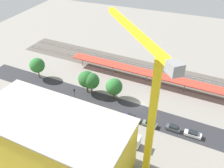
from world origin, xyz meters
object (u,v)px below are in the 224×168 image
(box_truck_0, at_px, (123,138))
(street_tree_3, at_px, (114,87))
(construction_building, at_px, (55,143))
(traffic_light, at_px, (75,95))
(parked_car_0, at_px, (193,134))
(street_tree_0, at_px, (37,65))
(parked_car_1, at_px, (173,128))
(tower_crane, at_px, (146,102))
(parked_car_2, at_px, (150,124))
(platform_canopy_near, at_px, (147,73))
(parked_car_3, at_px, (131,118))
(street_tree_1, at_px, (91,81))
(street_tree_2, at_px, (87,79))

(box_truck_0, xyz_separation_m, street_tree_3, (9.60, -17.41, 2.98))
(construction_building, bearing_deg, traffic_light, -68.15)
(parked_car_0, distance_m, street_tree_0, 59.28)
(parked_car_1, xyz_separation_m, construction_building, (24.62, 22.15, 6.56))
(tower_crane, bearing_deg, parked_car_2, -84.83)
(platform_canopy_near, bearing_deg, tower_crane, 102.86)
(parked_car_3, height_order, street_tree_1, street_tree_1)
(parked_car_2, distance_m, tower_crane, 24.89)
(box_truck_0, bearing_deg, street_tree_2, -41.10)
(parked_car_0, relative_size, tower_crane, 0.14)
(tower_crane, distance_m, traffic_light, 33.83)
(parked_car_1, xyz_separation_m, traffic_light, (31.39, 1.18, 3.82))
(platform_canopy_near, bearing_deg, street_tree_2, 37.88)
(street_tree_0, distance_m, street_tree_2, 21.37)
(parked_car_0, relative_size, box_truck_0, 0.49)
(construction_building, height_order, street_tree_2, construction_building)
(parked_car_1, xyz_separation_m, parked_car_3, (12.71, 0.40, -0.09))
(construction_building, height_order, traffic_light, construction_building)
(platform_canopy_near, xyz_separation_m, box_truck_0, (-1.95, 30.91, -2.29))
(platform_canopy_near, bearing_deg, parked_car_3, 92.93)
(platform_canopy_near, relative_size, street_tree_3, 8.20)
(parked_car_0, bearing_deg, street_tree_3, -16.50)
(box_truck_0, xyz_separation_m, traffic_light, (19.53, -8.54, 2.83))
(street_tree_2, xyz_separation_m, traffic_light, (-0.12, 8.61, -0.74))
(parked_car_2, xyz_separation_m, tower_crane, (-1.35, 14.92, 19.87))
(construction_building, distance_m, traffic_light, 22.21)
(parked_car_3, bearing_deg, traffic_light, 2.39)
(parked_car_2, relative_size, traffic_light, 0.63)
(parked_car_1, relative_size, street_tree_3, 0.57)
(tower_crane, bearing_deg, construction_building, 18.45)
(platform_canopy_near, relative_size, construction_building, 1.78)
(parked_car_3, bearing_deg, platform_canopy_near, -87.07)
(platform_canopy_near, distance_m, tower_crane, 41.33)
(parked_car_2, distance_m, construction_building, 28.62)
(tower_crane, xyz_separation_m, street_tree_3, (16.08, -23.43, -15.87))
(parked_car_1, height_order, street_tree_2, street_tree_2)
(parked_car_0, height_order, parked_car_2, parked_car_2)
(parked_car_3, xyz_separation_m, street_tree_1, (16.97, -7.76, 4.43))
(parked_car_1, distance_m, street_tree_0, 53.77)
(parked_car_3, bearing_deg, construction_building, 61.29)
(parked_car_2, height_order, parked_car_3, parked_car_2)
(parked_car_2, bearing_deg, traffic_light, 0.86)
(platform_canopy_near, distance_m, parked_car_2, 23.35)
(street_tree_0, bearing_deg, street_tree_2, 176.22)
(parked_car_3, bearing_deg, parked_car_2, 176.05)
(parked_car_3, bearing_deg, street_tree_3, -42.73)
(street_tree_3, bearing_deg, box_truck_0, 118.89)
(street_tree_0, height_order, street_tree_1, street_tree_0)
(parked_car_3, xyz_separation_m, street_tree_0, (40.13, -9.23, 4.72))
(parked_car_0, xyz_separation_m, tower_crane, (10.93, 15.42, 19.86))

